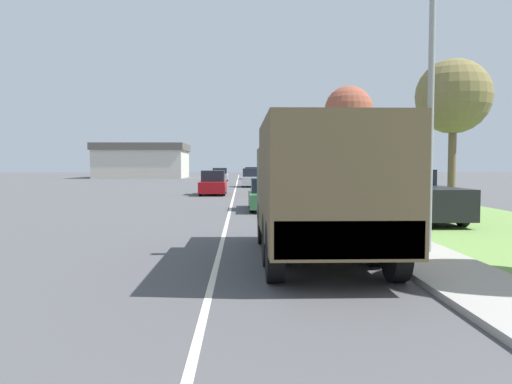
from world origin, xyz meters
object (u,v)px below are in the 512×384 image
military_truck (319,185)px  car_third_ahead (252,179)px  car_farthest_ahead (251,174)px  car_fourth_ahead (220,175)px  car_nearest_ahead (268,195)px  pickup_truck (414,196)px  lamp_post (421,83)px  car_second_ahead (213,184)px

military_truck → car_third_ahead: (-0.76, 35.55, -0.89)m
car_farthest_ahead → military_truck: bearing=-89.7°
car_fourth_ahead → military_truck: bearing=-85.2°
military_truck → car_fourth_ahead: 51.83m
car_fourth_ahead → car_farthest_ahead: (4.05, 8.45, 0.02)m
military_truck → car_nearest_ahead: military_truck is taller
pickup_truck → military_truck: bearing=-121.6°
car_third_ahead → pickup_truck: 28.26m
military_truck → pickup_truck: size_ratio=1.14×
car_farthest_ahead → car_third_ahead: bearing=-91.0°
pickup_truck → lamp_post: lamp_post is taller
car_fourth_ahead → car_third_ahead: bearing=-77.3°
car_fourth_ahead → pickup_truck: 44.74m
pickup_truck → lamp_post: size_ratio=0.91×
car_fourth_ahead → lamp_post: (6.70, -51.26, 3.18)m
military_truck → car_farthest_ahead: (-0.33, 60.09, -0.89)m
car_third_ahead → car_nearest_ahead: bearing=-89.2°
pickup_truck → car_nearest_ahead: bearing=140.5°
car_farthest_ahead → lamp_post: lamp_post is taller
pickup_truck → car_fourth_ahead: bearing=101.9°
car_nearest_ahead → car_second_ahead: bearing=105.7°
car_nearest_ahead → car_third_ahead: size_ratio=1.08×
car_second_ahead → car_third_ahead: 12.34m
car_third_ahead → lamp_post: lamp_post is taller
car_third_ahead → car_farthest_ahead: 24.54m
car_third_ahead → car_fourth_ahead: 16.48m
car_second_ahead → pickup_truck: 17.84m
car_nearest_ahead → car_second_ahead: 11.81m
military_truck → car_nearest_ahead: bearing=92.1°
car_farthest_ahead → lamp_post: (2.64, -59.72, 3.16)m
car_nearest_ahead → car_farthest_ahead: size_ratio=0.91×
military_truck → lamp_post: size_ratio=1.04×
military_truck → car_farthest_ahead: size_ratio=1.34×
military_truck → lamp_post: (2.32, 0.37, 2.27)m
car_nearest_ahead → lamp_post: bearing=-76.9°
car_nearest_ahead → lamp_post: lamp_post is taller
military_truck → car_third_ahead: military_truck is taller
car_nearest_ahead → car_fourth_ahead: (-3.94, 39.45, 0.07)m
car_third_ahead → pickup_truck: bearing=-78.6°
car_second_ahead → pickup_truck: (8.46, -15.70, 0.16)m
military_truck → car_fourth_ahead: military_truck is taller
car_fourth_ahead → lamp_post: lamp_post is taller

